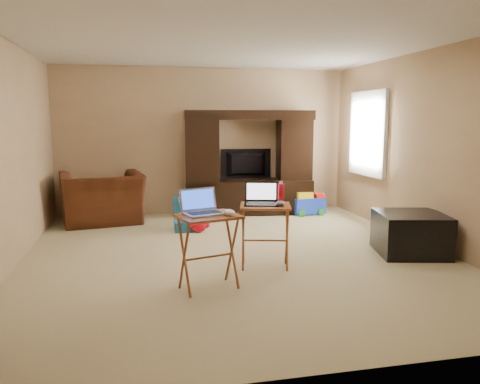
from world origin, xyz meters
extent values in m
plane|color=#CCBE8D|center=(0.00, 0.00, 0.00)|extent=(5.50, 5.50, 0.00)
plane|color=silver|center=(0.00, 0.00, 2.50)|extent=(5.50, 5.50, 0.00)
plane|color=tan|center=(0.00, 2.75, 1.25)|extent=(5.00, 0.00, 5.00)
plane|color=tan|center=(0.00, -2.75, 1.25)|extent=(5.00, 0.00, 5.00)
plane|color=tan|center=(-2.50, 0.00, 1.25)|extent=(0.00, 5.50, 5.50)
plane|color=tan|center=(2.50, 0.00, 1.25)|extent=(0.00, 5.50, 5.50)
plane|color=white|center=(2.48, 1.55, 1.40)|extent=(0.00, 1.20, 1.20)
cube|color=white|center=(2.46, 1.55, 1.40)|extent=(0.06, 1.14, 1.34)
cube|color=black|center=(0.73, 2.45, 0.89)|extent=(2.22, 0.79, 1.77)
imported|color=black|center=(0.73, 2.61, 0.85)|extent=(0.90, 0.12, 0.52)
imported|color=#421F0E|center=(-1.71, 2.19, 0.40)|extent=(1.39, 1.26, 0.79)
cube|color=black|center=(2.08, -0.38, 0.25)|extent=(0.93, 0.93, 0.50)
cube|color=brown|center=(-0.49, -1.06, 0.36)|extent=(0.66, 0.58, 0.73)
cube|color=#935223|center=(0.21, -0.53, 0.35)|extent=(0.63, 0.55, 0.70)
cube|color=#A5A5A9|center=(-0.52, -1.03, 0.85)|extent=(0.46, 0.41, 0.24)
cube|color=black|center=(0.17, -0.51, 0.82)|extent=(0.43, 0.38, 0.24)
ellipsoid|color=white|center=(-0.30, -1.13, 0.76)|extent=(0.13, 0.17, 0.06)
ellipsoid|color=#3C3B40|center=(0.34, -0.65, 0.73)|extent=(0.12, 0.16, 0.06)
cylinder|color=red|center=(0.41, -0.45, 0.81)|extent=(0.07, 0.07, 0.22)
camera|label=1|loc=(-1.11, -5.36, 1.61)|focal=35.00mm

